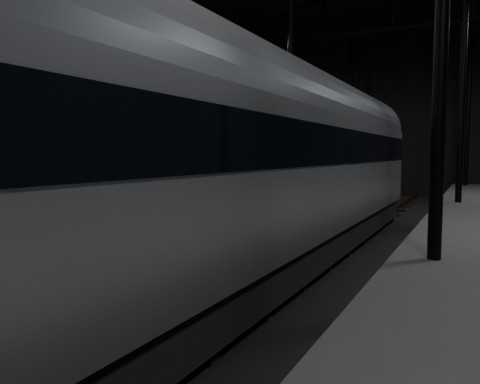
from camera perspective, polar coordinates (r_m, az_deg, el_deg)
The scene contains 6 objects.
ground at distance 14.72m, azimuth 8.68°, elevation -7.30°, with size 44.00×44.00×0.00m, color black.
platform_left at distance 18.38m, azimuth -14.13°, elevation -3.41°, with size 9.00×43.80×1.00m, color #575755.
tactile_strip at distance 15.86m, azimuth -2.50°, elevation -2.70°, with size 0.50×43.80×0.01m, color olive.
track at distance 14.71m, azimuth 8.68°, elevation -7.04°, with size 2.40×43.00×0.24m.
train at distance 12.71m, azimuth 6.28°, elevation 4.33°, with size 2.98×19.91×5.32m.
woman at distance 11.88m, azimuth -25.04°, elevation -1.34°, with size 0.65×0.42×1.77m, color #93765A.
Camera 1 is at (4.50, -13.68, 3.04)m, focal length 35.00 mm.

